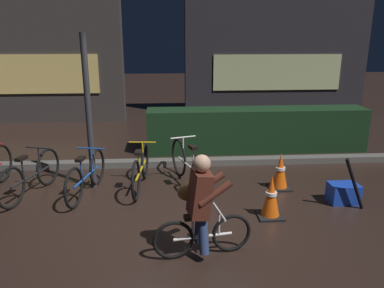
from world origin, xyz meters
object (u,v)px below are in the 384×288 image
Objects in this scene: parked_bike_left_mid at (31,176)px; parked_bike_center_right at (141,169)px; blue_crate at (343,193)px; cyclist at (200,205)px; traffic_cone_near at (271,197)px; closed_umbrella at (355,184)px; parked_bike_right_mid at (189,166)px; traffic_cone_far at (280,172)px; street_post at (89,114)px; parked_bike_center_left at (86,176)px.

parked_bike_center_right is at bearing -66.82° from parked_bike_left_mid.
cyclist is (-2.34, -1.29, 0.48)m from blue_crate.
traffic_cone_near is 1.29m from closed_umbrella.
parked_bike_right_mid is (2.55, 0.24, 0.03)m from parked_bike_left_mid.
closed_umbrella is at bearing -132.22° from parked_bike_right_mid.
traffic_cone_near is at bearing -116.39° from parked_bike_center_right.
cyclist is (-1.52, -1.90, 0.33)m from traffic_cone_far.
parked_bike_right_mid is 2.49m from blue_crate.
street_post is at bearing -54.90° from parked_bike_left_mid.
parked_bike_center_left is 2.49× the size of traffic_cone_near.
parked_bike_left_mid is 1.00× the size of parked_bike_center_left.
traffic_cone_far reaches higher than blue_crate.
parked_bike_center_right is at bearing -8.16° from street_post.
traffic_cone_far is at bearing -116.15° from parked_bike_right_mid.
street_post reaches higher than parked_bike_center_left.
cyclist is at bearing -53.45° from street_post.
parked_bike_left_mid is at bearing -162.03° from street_post.
parked_bike_left_mid reaches higher than traffic_cone_near.
parked_bike_right_mid reaches higher than traffic_cone_far.
traffic_cone_far is at bearing -72.74° from parked_bike_left_mid.
parked_bike_center_left is 2.91m from traffic_cone_near.
blue_crate is (3.96, -0.90, -1.12)m from street_post.
parked_bike_center_left is at bearing 110.56° from parked_bike_center_right.
parked_bike_right_mid is at bearing -80.47° from parked_bike_center_right.
cyclist is (-1.09, -0.89, 0.33)m from traffic_cone_near.
closed_umbrella is at bearing 14.56° from cyclist.
street_post is 4.22m from blue_crate.
cyclist reaches higher than traffic_cone_near.
parked_bike_left_mid is at bearing 101.58° from parked_bike_center_right.
traffic_cone_near is at bearing -162.30° from blue_crate.
street_post is at bearing 4.64° from parked_bike_center_left.
closed_umbrella reaches higher than parked_bike_left_mid.
closed_umbrella is (1.28, 0.15, 0.10)m from traffic_cone_near.
cyclist is at bearing 20.03° from closed_umbrella.
street_post is at bearing 167.21° from blue_crate.
cyclist is at bearing -109.42° from parked_bike_left_mid.
parked_bike_center_right is 3.34m from closed_umbrella.
blue_crate is at bearing 19.69° from cyclist.
parked_bike_center_right reaches higher than traffic_cone_far.
parked_bike_center_right is 2.60× the size of traffic_cone_far.
traffic_cone_near is at bearing 2.94° from closed_umbrella.
parked_bike_left_mid is 2.56m from parked_bike_right_mid.
parked_bike_left_mid is 4.93m from blue_crate.
street_post is 4.24m from closed_umbrella.
parked_bike_center_right is at bearing 76.54° from parked_bike_right_mid.
street_post is 1.65× the size of parked_bike_center_left.
traffic_cone_far is at bearing 143.55° from blue_crate.
blue_crate is at bearing -86.26° from parked_bike_center_left.
parked_bike_left_mid reaches higher than parked_bike_center_left.
cyclist is at bearing 162.53° from parked_bike_right_mid.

